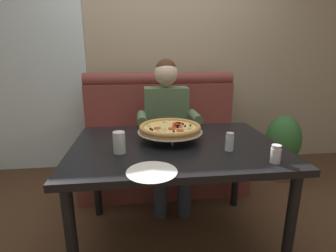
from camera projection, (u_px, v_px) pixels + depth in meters
The scene contains 13 objects.
ground_plane at pixel (175, 241), 1.85m from camera, with size 16.00×16.00×0.00m, color #4C3321.
back_wall_with_window at pixel (157, 47), 2.93m from camera, with size 6.00×0.12×2.80m, color tan.
window_panel at pixel (31, 46), 2.70m from camera, with size 1.10×0.02×2.80m, color white.
booth_bench at pixel (162, 145), 2.65m from camera, with size 1.59×0.78×1.13m.
dining_table at pixel (176, 156), 1.67m from camera, with size 1.33×0.95×0.75m.
diner_main at pixel (167, 123), 2.31m from camera, with size 0.54×0.64×1.27m.
pizza at pixel (170, 128), 1.71m from camera, with size 0.44×0.44×0.11m.
shaker_oregano at pixel (276, 155), 1.35m from camera, with size 0.05×0.05×0.10m.
shaker_pepper_flakes at pixel (229, 143), 1.53m from camera, with size 0.05×0.05×0.11m.
plate_near_left at pixel (152, 171), 1.25m from camera, with size 0.25×0.25×0.02m.
drinking_glass at pixel (119, 144), 1.49m from camera, with size 0.07×0.07×0.13m.
patio_chair at pixel (59, 109), 3.80m from camera, with size 0.41×0.41×0.86m.
potted_plant at pixel (282, 145), 2.70m from camera, with size 0.36×0.36×0.70m.
Camera 1 is at (-0.24, -1.54, 1.30)m, focal length 27.23 mm.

